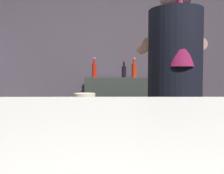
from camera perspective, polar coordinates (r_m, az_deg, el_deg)
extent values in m
cube|color=#504754|center=(3.54, 2.32, 6.97)|extent=(5.20, 0.10, 2.70)
cube|color=brown|center=(2.20, 13.22, -14.42)|extent=(2.10, 0.60, 0.89)
cube|color=#373D39|center=(3.29, 1.15, -7.05)|extent=(0.79, 0.36, 1.06)
cube|color=#293634|center=(1.77, 13.93, -18.54)|extent=(0.28, 0.20, 0.91)
cylinder|color=black|center=(1.65, 14.25, 6.48)|extent=(0.34, 0.34, 0.59)
cone|color=#8C1E4C|center=(1.58, 15.32, 12.97)|extent=(0.18, 0.18, 0.47)
cylinder|color=#DCA090|center=(1.78, 7.54, 9.11)|extent=(0.09, 0.32, 0.08)
cylinder|color=#DCA090|center=(1.86, 18.05, 8.72)|extent=(0.09, 0.32, 0.08)
cylinder|color=beige|center=(2.12, -6.07, -2.09)|extent=(0.18, 0.18, 0.05)
cube|color=silver|center=(2.12, 18.86, -2.79)|extent=(0.24, 0.06, 0.01)
cylinder|color=red|center=(3.26, -3.93, 3.75)|extent=(0.06, 0.06, 0.18)
cylinder|color=red|center=(3.27, -3.93, 5.89)|extent=(0.03, 0.03, 0.07)
cylinder|color=white|center=(3.27, -3.94, 6.58)|extent=(0.03, 0.03, 0.01)
cylinder|color=black|center=(3.24, 2.88, 3.45)|extent=(0.06, 0.06, 0.14)
cylinder|color=black|center=(3.25, 2.88, 5.18)|extent=(0.03, 0.03, 0.05)
cylinder|color=red|center=(3.25, 2.88, 5.75)|extent=(0.03, 0.03, 0.01)
cylinder|color=red|center=(3.29, 5.18, 3.72)|extent=(0.06, 0.06, 0.17)
cylinder|color=red|center=(3.29, 5.19, 5.83)|extent=(0.03, 0.03, 0.07)
cylinder|color=white|center=(3.30, 5.19, 6.52)|extent=(0.03, 0.03, 0.01)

